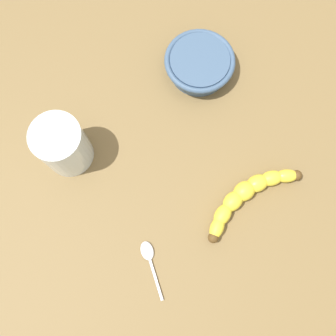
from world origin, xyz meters
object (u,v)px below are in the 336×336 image
object	(u,v)px
ceramic_bowl	(199,64)
teaspoon	(148,254)
smoothie_glass	(63,146)
banana	(248,195)

from	to	relation	value
ceramic_bowl	teaspoon	bearing A→B (deg)	-153.63
ceramic_bowl	teaspoon	size ratio (longest dim) A/B	1.41
smoothie_glass	teaspoon	size ratio (longest dim) A/B	1.14
smoothie_glass	banana	bearing A→B (deg)	-62.73
banana	smoothie_glass	size ratio (longest dim) A/B	1.87
ceramic_bowl	teaspoon	xyz separation A→B (cm)	(-35.76, -17.73, -2.33)
teaspoon	smoothie_glass	bearing A→B (deg)	20.88
smoothie_glass	ceramic_bowl	xyz separation A→B (cm)	(31.43, -7.31, -2.80)
ceramic_bowl	teaspoon	world-z (taller)	ceramic_bowl
smoothie_glass	teaspoon	distance (cm)	25.93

